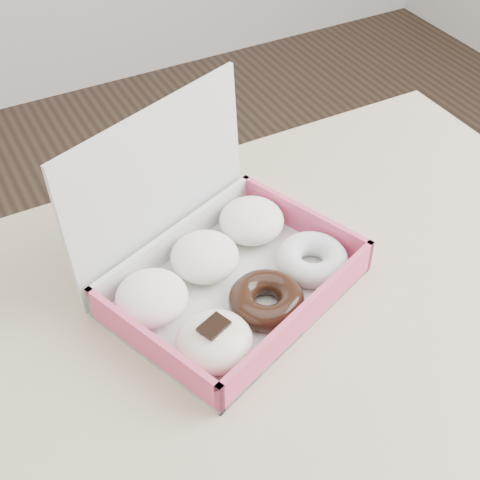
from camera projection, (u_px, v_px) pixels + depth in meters
name	position (u px, v px, depth m)	size (l,w,h in m)	color
table	(217.00, 436.00, 0.76)	(1.20, 0.80, 0.75)	tan
donut_box	(222.00, 268.00, 0.81)	(0.35, 0.32, 0.21)	silver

